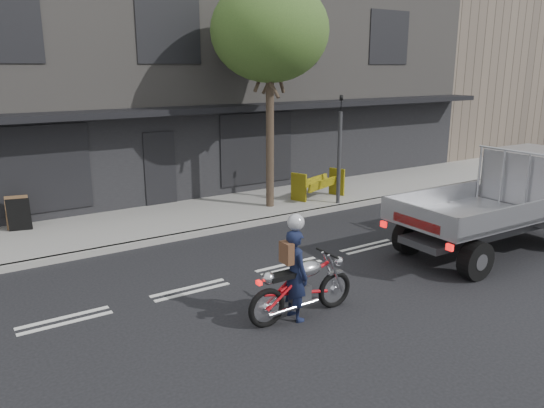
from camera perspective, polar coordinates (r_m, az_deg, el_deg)
The scene contains 12 objects.
ground at distance 11.92m, azimuth 1.85°, elevation -6.70°, with size 80.00×80.00×0.00m, color black.
sidewalk at distance 15.78m, azimuth -7.94°, elevation -1.18°, with size 32.00×3.20×0.15m, color gray.
kerb at distance 14.40m, azimuth -5.21°, elevation -2.64°, with size 32.00×0.20×0.15m, color gray.
building_main at distance 21.37m, azimuth -16.11°, elevation 13.16°, with size 26.00×10.00×8.00m, color slate.
building_neighbour at distance 33.34m, azimuth 19.96°, elevation 14.91°, with size 14.00×10.00×10.00m, color brown.
street_tree at distance 15.85m, azimuth -0.23°, elevation 18.03°, with size 3.40×3.40×6.74m.
traffic_light_pole at distance 16.55m, azimuth 7.25°, elevation 5.17°, with size 0.12×0.12×3.50m.
motorcycle at distance 9.46m, azimuth 3.25°, elevation -8.80°, with size 2.18×0.63×1.12m.
rider at distance 9.28m, azimuth 2.52°, elevation -7.61°, with size 0.60×0.39×1.64m, color #131935.
flatbed_ute at distance 14.49m, azimuth 25.66°, elevation 1.40°, with size 5.26×2.26×2.42m.
construction_barrier at distance 17.15m, azimuth 5.50°, elevation 2.04°, with size 1.68×0.67×0.94m, color yellow, non-canonical shape.
sandwich_board at distance 15.22m, azimuth -25.56°, elevation -1.06°, with size 0.56×0.38×0.89m, color black, non-canonical shape.
Camera 1 is at (-6.37, -9.10, 4.33)m, focal length 35.00 mm.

